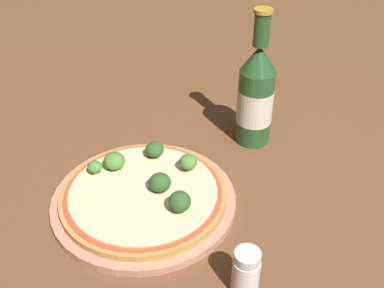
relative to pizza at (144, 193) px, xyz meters
name	(u,v)px	position (x,y,z in m)	size (l,w,h in m)	color
ground_plane	(158,203)	(0.02, 0.00, -0.02)	(3.00, 3.00, 0.00)	brown
plate	(144,199)	(0.00, 0.00, -0.01)	(0.28, 0.28, 0.01)	tan
pizza	(144,193)	(0.00, 0.00, 0.00)	(0.25, 0.25, 0.01)	#B77F42
broccoli_floret_0	(95,167)	(-0.08, 0.04, 0.02)	(0.02, 0.02, 0.02)	#89A866
broccoli_floret_1	(114,161)	(-0.05, 0.05, 0.02)	(0.03, 0.03, 0.03)	#89A866
broccoli_floret_2	(160,182)	(0.03, 0.00, 0.02)	(0.03, 0.03, 0.03)	#89A866
broccoli_floret_3	(155,150)	(0.01, 0.08, 0.02)	(0.03, 0.03, 0.03)	#89A866
broccoli_floret_4	(188,162)	(0.07, 0.05, 0.02)	(0.03, 0.03, 0.03)	#89A866
broccoli_floret_5	(180,202)	(0.05, -0.05, 0.02)	(0.03, 0.03, 0.03)	#89A866
beer_bottle	(256,95)	(0.19, 0.16, 0.07)	(0.06, 0.06, 0.24)	#234C28
pepper_shaker	(246,272)	(0.13, -0.16, 0.01)	(0.03, 0.03, 0.07)	silver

